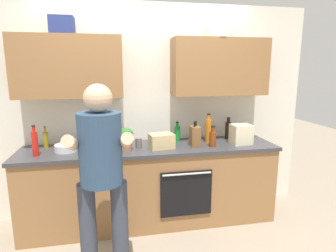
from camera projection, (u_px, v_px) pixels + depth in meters
The scene contains 17 objects.
ground_plane at pixel (152, 220), 3.35m from camera, with size 12.00×12.00×0.00m, color gray.
back_wall_unit at pixel (147, 92), 3.31m from camera, with size 4.00×0.39×2.50m.
counter at pixel (151, 184), 3.26m from camera, with size 2.84×0.67×0.90m.
person_standing at pixel (101, 169), 2.26m from camera, with size 0.49×0.45×1.65m.
bottle_soda at pixel (177, 133), 3.40m from camera, with size 0.07×0.07×0.24m.
bottle_oil at pixel (46, 140), 3.11m from camera, with size 0.05×0.05×0.24m.
bottle_hotsauce at pixel (35, 143), 2.81m from camera, with size 0.06×0.06×0.31m.
bottle_soy at pixel (228, 130), 3.49m from camera, with size 0.07×0.07×0.27m.
bottle_vinegar at pixel (213, 138), 3.16m from camera, with size 0.08×0.08×0.24m.
bottle_juice at pixel (208, 130), 3.34m from camera, with size 0.07×0.07×0.34m.
bottle_water at pixel (97, 139), 3.10m from camera, with size 0.06×0.06×0.24m.
cup_stoneware at pixel (139, 143), 3.13m from camera, with size 0.07×0.07×0.11m, color slate.
mixing_bowl at pixel (66, 148), 2.99m from camera, with size 0.23×0.23×0.07m, color silver.
knife_block at pixel (195, 136), 3.17m from camera, with size 0.10×0.14×0.29m.
potted_herb at pixel (126, 138), 2.99m from camera, with size 0.15×0.15×0.25m.
grocery_bag_bread at pixel (161, 141), 3.10m from camera, with size 0.26×0.19×0.16m, color tan.
grocery_bag_rice at pixel (241, 134), 3.27m from camera, with size 0.22×0.18×0.23m, color beige.
Camera 1 is at (-0.40, -3.04, 1.76)m, focal length 30.36 mm.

